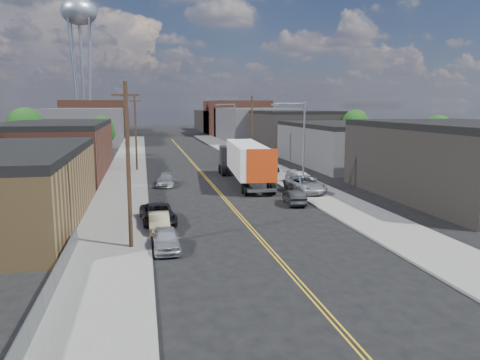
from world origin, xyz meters
name	(u,v)px	position (x,y,z in m)	size (l,w,h in m)	color
ground	(188,157)	(0.00, 60.00, 0.00)	(260.00, 260.00, 0.00)	black
centerline	(198,169)	(0.00, 45.00, 0.01)	(0.32, 120.00, 0.01)	gold
sidewalk_left	(127,171)	(-9.50, 45.00, 0.07)	(5.00, 140.00, 0.15)	slate
sidewalk_right	(266,167)	(9.50, 45.00, 0.07)	(5.00, 140.00, 0.15)	slate
warehouse_brown	(56,148)	(-18.00, 44.00, 3.30)	(12.00, 26.00, 6.60)	#552D22
industrial_right_a	(464,160)	(21.99, 20.00, 3.55)	(14.00, 22.00, 7.10)	black
industrial_right_b	(346,144)	(22.00, 46.00, 3.05)	(14.00, 24.00, 6.10)	#3D3C3F
industrial_right_c	(292,130)	(22.00, 72.00, 3.80)	(14.00, 22.00, 7.60)	black
skyline_left_a	(86,126)	(-20.00, 95.00, 4.00)	(16.00, 30.00, 8.00)	#3D3C3F
skyline_right_a	(255,124)	(20.00, 95.00, 4.00)	(16.00, 30.00, 8.00)	#3D3C3F
skyline_left_b	(96,119)	(-20.00, 120.00, 5.00)	(16.00, 26.00, 10.00)	#552D22
skyline_right_b	(235,118)	(20.00, 120.00, 5.00)	(16.00, 26.00, 10.00)	#552D22
skyline_left_c	(102,122)	(-20.00, 140.00, 3.50)	(16.00, 40.00, 7.00)	black
skyline_right_c	(224,121)	(20.00, 140.00, 3.50)	(16.00, 40.00, 7.00)	black
water_tower	(79,17)	(-22.00, 110.00, 30.65)	(9.00, 9.00, 36.90)	gray
streetlight_near	(300,140)	(7.60, 25.00, 5.33)	(3.39, 0.25, 9.00)	gray
streetlight_far	(232,125)	(7.60, 60.00, 5.33)	(3.39, 0.25, 9.00)	gray
utility_pole_left_near	(128,165)	(-8.20, 10.00, 5.14)	(1.60, 0.26, 10.00)	black
utility_pole_left_far	(136,132)	(-8.20, 45.00, 5.14)	(1.60, 0.26, 10.00)	black
utility_pole_right	(252,130)	(8.20, 48.00, 5.14)	(1.60, 0.26, 10.00)	black
chainlink_fence	(54,282)	(-11.50, 3.50, 0.66)	(0.05, 16.00, 1.22)	slate
tree_left_mid	(26,127)	(-23.94, 55.00, 5.48)	(5.10, 5.04, 8.37)	black
tree_left_far	(101,130)	(-13.94, 62.00, 4.57)	(4.35, 4.20, 6.97)	black
tree_right_near	(437,135)	(30.06, 36.00, 4.87)	(4.60, 4.48, 7.44)	black
tree_right_far	(355,125)	(30.06, 60.00, 5.18)	(4.85, 4.76, 7.91)	black
semi_truck	(243,160)	(3.61, 32.80, 2.61)	(4.11, 17.67, 4.58)	silver
car_left_a	(166,239)	(-6.13, 9.29, 0.68)	(1.60, 3.97, 1.35)	#B7B9BC
car_left_b	(159,222)	(-6.40, 13.69, 0.65)	(1.38, 3.97, 1.31)	#877C58
car_left_c	(158,214)	(-6.40, 16.00, 0.71)	(2.35, 5.11, 1.42)	black
car_left_d	(166,180)	(-5.00, 32.31, 0.64)	(1.80, 4.43, 1.29)	gray
car_right_oncoming	(294,197)	(5.55, 20.31, 0.66)	(1.40, 4.02, 1.33)	black
car_right_lot_a	(305,184)	(8.22, 24.91, 0.94)	(2.63, 5.71, 1.59)	#ABADB0
car_right_lot_b	(301,178)	(9.51, 30.03, 0.80)	(1.81, 4.45, 1.29)	silver
car_right_lot_c	(267,167)	(8.20, 39.50, 0.84)	(1.64, 4.07, 1.39)	black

